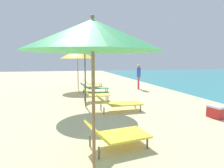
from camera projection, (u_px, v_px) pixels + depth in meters
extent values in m
cylinder|color=olive|center=(94.00, 118.00, 2.79)|extent=(0.05, 0.05, 1.92)
cone|color=#3FB266|center=(93.00, 35.00, 2.65)|extent=(1.94, 1.94, 0.45)
sphere|color=olive|center=(92.00, 17.00, 2.62)|extent=(0.06, 0.06, 0.06)
cube|color=yellow|center=(124.00, 135.00, 3.98)|extent=(1.05, 0.83, 0.04)
cube|color=yellow|center=(96.00, 131.00, 3.72)|extent=(0.42, 0.73, 0.32)
cylinder|color=#59595E|center=(133.00, 133.00, 4.41)|extent=(0.04, 0.04, 0.23)
cylinder|color=#59595E|center=(147.00, 143.00, 3.87)|extent=(0.04, 0.04, 0.23)
cylinder|color=#59595E|center=(90.00, 141.00, 4.00)|extent=(0.04, 0.04, 0.23)
cylinder|color=#59595E|center=(99.00, 153.00, 3.47)|extent=(0.04, 0.04, 0.23)
cylinder|color=#4C4C51|center=(85.00, 76.00, 7.27)|extent=(0.05, 0.05, 2.40)
cone|color=#3FB266|center=(85.00, 39.00, 7.09)|extent=(2.32, 2.32, 0.41)
sphere|color=#4C4C51|center=(84.00, 32.00, 7.06)|extent=(0.06, 0.06, 0.06)
cube|color=yellow|center=(99.00, 95.00, 8.42)|extent=(0.94, 0.63, 0.04)
cube|color=yellow|center=(86.00, 91.00, 8.29)|extent=(0.29, 0.60, 0.34)
cylinder|color=#59595E|center=(106.00, 97.00, 8.75)|extent=(0.04, 0.04, 0.26)
cylinder|color=#59595E|center=(108.00, 99.00, 8.28)|extent=(0.04, 0.04, 0.26)
cylinder|color=#59595E|center=(84.00, 98.00, 8.56)|extent=(0.04, 0.04, 0.26)
cylinder|color=#59595E|center=(85.00, 100.00, 8.08)|extent=(0.04, 0.04, 0.26)
cube|color=yellow|center=(125.00, 104.00, 6.82)|extent=(1.19, 0.63, 0.04)
cube|color=yellow|center=(104.00, 101.00, 6.59)|extent=(0.45, 0.61, 0.31)
cylinder|color=#59595E|center=(135.00, 105.00, 7.20)|extent=(0.04, 0.04, 0.24)
cylinder|color=#59595E|center=(140.00, 108.00, 6.72)|extent=(0.04, 0.04, 0.24)
cylinder|color=#59595E|center=(101.00, 107.00, 6.85)|extent=(0.04, 0.04, 0.24)
cylinder|color=#59595E|center=(104.00, 111.00, 6.37)|extent=(0.04, 0.04, 0.24)
cylinder|color=olive|center=(78.00, 74.00, 11.64)|extent=(0.05, 0.05, 1.93)
cone|color=yellow|center=(78.00, 54.00, 11.49)|extent=(2.09, 2.09, 0.55)
sphere|color=olive|center=(77.00, 49.00, 11.45)|extent=(0.06, 0.06, 0.06)
cube|color=yellow|center=(95.00, 84.00, 13.19)|extent=(1.03, 0.61, 0.04)
cube|color=yellow|center=(85.00, 81.00, 13.00)|extent=(0.35, 0.60, 0.33)
cylinder|color=#59595E|center=(100.00, 85.00, 13.54)|extent=(0.04, 0.04, 0.19)
cylinder|color=#59595E|center=(101.00, 85.00, 13.07)|extent=(0.04, 0.04, 0.19)
cylinder|color=#59595E|center=(84.00, 85.00, 13.25)|extent=(0.04, 0.04, 0.19)
cylinder|color=#59595E|center=(85.00, 86.00, 12.78)|extent=(0.04, 0.04, 0.19)
cube|color=#4CA572|center=(98.00, 88.00, 10.85)|extent=(1.16, 0.62, 0.04)
cube|color=#4CA572|center=(84.00, 86.00, 10.66)|extent=(0.45, 0.60, 0.31)
cylinder|color=#59595E|center=(106.00, 89.00, 11.21)|extent=(0.04, 0.04, 0.22)
cylinder|color=#59595E|center=(107.00, 91.00, 10.73)|extent=(0.04, 0.04, 0.22)
cylinder|color=#59595E|center=(83.00, 90.00, 10.93)|extent=(0.04, 0.04, 0.22)
cylinder|color=#59595E|center=(84.00, 91.00, 10.45)|extent=(0.04, 0.04, 0.22)
cylinder|color=#D8334C|center=(138.00, 83.00, 12.11)|extent=(0.11, 0.11, 0.78)
cylinder|color=#D8334C|center=(139.00, 83.00, 11.95)|extent=(0.11, 0.11, 0.78)
cube|color=#334CB2|center=(139.00, 72.00, 11.95)|extent=(0.32, 0.41, 0.58)
sphere|color=#D8A87F|center=(139.00, 66.00, 11.90)|extent=(0.21, 0.21, 0.21)
cube|color=red|center=(215.00, 113.00, 5.98)|extent=(0.36, 0.50, 0.33)
cube|color=white|center=(216.00, 107.00, 5.95)|extent=(0.36, 0.51, 0.06)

